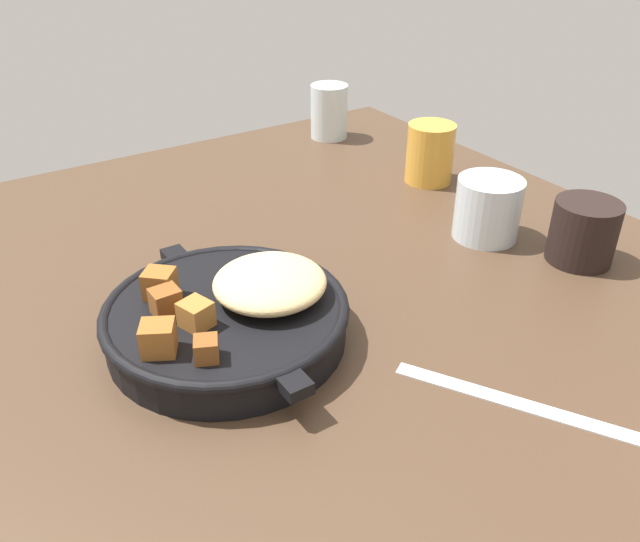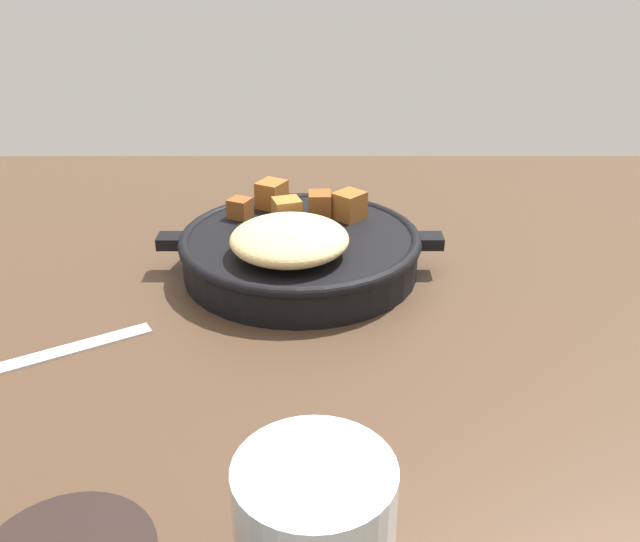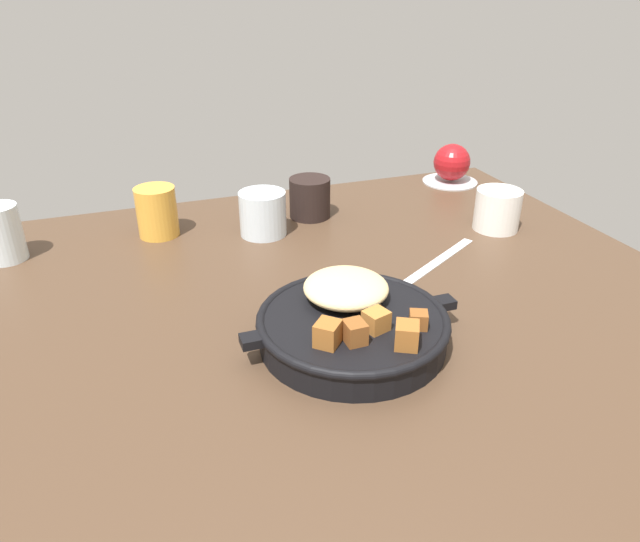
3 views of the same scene
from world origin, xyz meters
TOP-DOWN VIEW (x-y plane):
  - ground_plane at (0.00, 0.00)cm, footprint 111.27×99.01cm
  - cast_iron_skillet at (-0.79, -8.98)cm, footprint 28.80×24.46cm
  - saucer_plate at (44.26, 42.00)cm, footprint 12.14×12.14cm
  - red_apple at (44.26, 42.00)cm, footprint 8.03×8.03cm
  - butter_knife at (21.50, 7.59)cm, footprint 19.36×12.49cm
  - water_glass_short at (-2.56, 28.29)cm, footprint 8.36×8.36cm
  - juice_glass_amber at (-20.32, 34.20)cm, footprint 7.13×7.13cm
  - ceramic_mug_white at (38.26, 16.11)cm, footprint 8.20×8.20cm
  - coffee_mug_dark at (8.06, 33.41)cm, footprint 7.82×7.82cm
  - water_glass_tall at (-45.07, 32.52)cm, footprint 6.53×6.53cm

SIDE VIEW (x-z plane):
  - ground_plane at x=0.00cm, z-range -2.40..0.00cm
  - butter_knife at x=21.50cm, z-range 0.00..0.36cm
  - saucer_plate at x=44.26cm, z-range 0.00..0.60cm
  - cast_iron_skillet at x=-0.79cm, z-range -0.75..6.45cm
  - ceramic_mug_white at x=38.26cm, z-range 0.00..7.45cm
  - coffee_mug_dark at x=8.06cm, z-range 0.00..7.61cm
  - water_glass_short at x=-2.56cm, z-range 0.00..7.88cm
  - juice_glass_amber at x=-20.32cm, z-range 0.00..8.89cm
  - red_apple at x=44.26cm, z-range 0.60..8.63cm
  - water_glass_tall at x=-45.07cm, z-range 0.00..9.30cm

